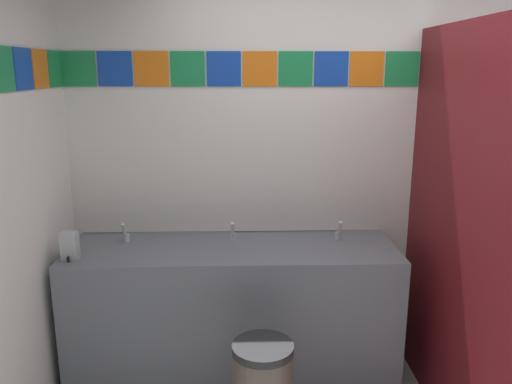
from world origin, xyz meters
TOP-DOWN VIEW (x-y plane):
  - wall_back at (-0.00, 1.47)m, footprint 3.72×0.09m
  - vanity_counter at (-0.83, 1.13)m, footprint 1.96×0.60m
  - faucet_left at (-1.48, 1.21)m, footprint 0.04×0.10m
  - faucet_center at (-0.83, 1.21)m, footprint 0.04×0.10m
  - faucet_right at (-0.17, 1.21)m, footprint 0.04×0.10m
  - soap_dispenser at (-1.73, 0.94)m, footprint 0.09×0.09m
  - toilet at (0.87, 0.98)m, footprint 0.39×0.49m

SIDE VIEW (x-z plane):
  - toilet at x=0.87m, z-range -0.07..0.67m
  - vanity_counter at x=-0.83m, z-range 0.01..0.89m
  - faucet_left at x=-1.48m, z-range 0.86..1.00m
  - faucet_center at x=-0.83m, z-range 0.86..1.00m
  - faucet_right at x=-0.17m, z-range 0.86..1.00m
  - soap_dispenser at x=-1.73m, z-range 0.88..1.04m
  - wall_back at x=0.00m, z-range 0.00..2.76m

